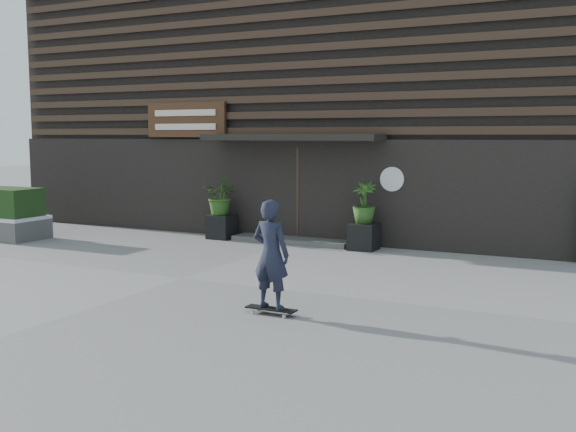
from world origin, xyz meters
The scene contains 8 objects.
ground centered at (0.00, 0.00, 0.00)m, with size 80.00×80.00×0.00m, color gray.
entrance_step centered at (0.00, 4.60, 0.06)m, with size 3.00×0.80×0.12m, color #4B4A48.
planter_pot_left centered at (-1.90, 4.40, 0.30)m, with size 0.60×0.60×0.60m, color black.
bamboo_left centered at (-1.90, 4.40, 1.08)m, with size 0.86×0.75×0.96m, color #2D591E.
planter_pot_right centered at (1.90, 4.40, 0.30)m, with size 0.60×0.60×0.60m, color black.
bamboo_right centered at (1.90, 4.40, 1.08)m, with size 0.54×0.54×0.96m, color #2D591E.
building centered at (0.00, 9.96, 3.99)m, with size 18.00×11.00×8.00m.
skateboarder centered at (2.61, -1.49, 0.88)m, with size 0.78×0.43×1.69m.
Camera 1 is at (7.06, -9.93, 2.59)m, focal length 41.91 mm.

